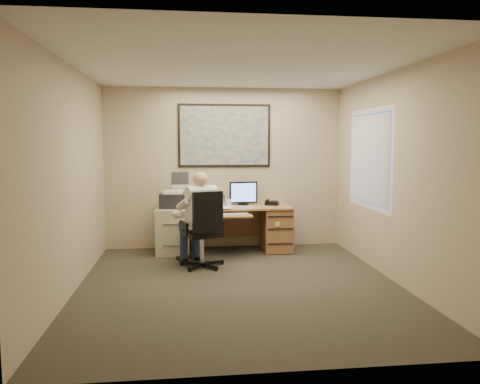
{
  "coord_description": "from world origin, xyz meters",
  "views": [
    {
      "loc": [
        -0.66,
        -5.66,
        1.78
      ],
      "look_at": [
        0.16,
        1.3,
        1.04
      ],
      "focal_mm": 35.0,
      "sensor_mm": 36.0,
      "label": 1
    }
  ],
  "objects": [
    {
      "name": "window_blinds",
      "position": [
        1.97,
        0.8,
        1.55
      ],
      "size": [
        0.06,
        1.4,
        1.3
      ],
      "primitive_type": null,
      "color": "beige",
      "rests_on": "room_shell"
    },
    {
      "name": "person",
      "position": [
        -0.43,
        0.99,
        0.69
      ],
      "size": [
        0.86,
        0.97,
        1.37
      ],
      "primitive_type": null,
      "rotation": [
        0.0,
        0.0,
        0.45
      ],
      "color": "silver",
      "rests_on": "office_chair"
    },
    {
      "name": "office_chair",
      "position": [
        -0.45,
        0.91,
        0.32
      ],
      "size": [
        0.84,
        0.84,
        1.11
      ],
      "rotation": [
        0.0,
        0.0,
        0.32
      ],
      "color": "black",
      "rests_on": "ground"
    },
    {
      "name": "room_shell",
      "position": [
        0.0,
        0.0,
        1.35
      ],
      "size": [
        4.0,
        4.5,
        2.7
      ],
      "color": "#312E26",
      "rests_on": "ground"
    },
    {
      "name": "world_map",
      "position": [
        0.0,
        2.23,
        1.9
      ],
      "size": [
        1.56,
        0.03,
        1.06
      ],
      "primitive_type": "cube",
      "color": "#1E4C93",
      "rests_on": "room_shell"
    },
    {
      "name": "wall_calendar",
      "position": [
        -0.75,
        2.24,
        1.08
      ],
      "size": [
        0.28,
        0.01,
        0.42
      ],
      "primitive_type": "cube",
      "color": "white",
      "rests_on": "room_shell"
    },
    {
      "name": "filing_cabinet",
      "position": [
        -0.86,
        1.88,
        0.44
      ],
      "size": [
        0.56,
        0.66,
        1.02
      ],
      "rotation": [
        0.0,
        0.0,
        -0.06
      ],
      "color": "beige",
      "rests_on": "ground"
    },
    {
      "name": "desk",
      "position": [
        0.59,
        1.9,
        0.44
      ],
      "size": [
        1.6,
        0.97,
        1.13
      ],
      "color": "#AC7F49",
      "rests_on": "ground"
    }
  ]
}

